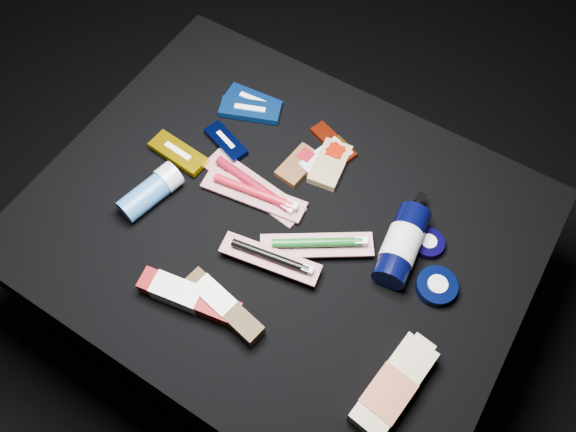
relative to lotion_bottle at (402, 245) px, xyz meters
The scene contains 21 objects.
ground 0.50m from the lotion_bottle, 164.35° to the right, with size 3.00×3.00×0.00m, color black.
cloth_table 0.34m from the lotion_bottle, 164.35° to the right, with size 0.98×0.78×0.40m, color black.
luna_bar_0 0.48m from the lotion_bottle, 160.36° to the left, with size 0.13×0.06×0.02m.
luna_bar_1 0.46m from the lotion_bottle, 163.24° to the left, with size 0.14×0.10×0.02m.
luna_bar_2 0.44m from the lotion_bottle, behind, with size 0.11×0.07×0.01m.
luna_bar_3 0.50m from the lotion_bottle, behind, with size 0.13×0.06×0.02m.
clif_bar_0 0.28m from the lotion_bottle, 165.68° to the left, with size 0.06×0.10×0.02m.
clif_bar_1 0.25m from the lotion_bottle, 153.89° to the left, with size 0.08×0.12×0.02m.
clif_bar_2 0.24m from the lotion_bottle, 153.68° to the left, with size 0.08×0.12×0.02m.
power_bar 0.28m from the lotion_bottle, 146.34° to the left, with size 0.12×0.07×0.01m.
lotion_bottle is the anchor object (origin of this frame).
cream_tin_upper 0.06m from the lotion_bottle, 46.75° to the left, with size 0.06×0.06×0.02m.
cream_tin_lower 0.10m from the lotion_bottle, 18.83° to the right, with size 0.08×0.08×0.02m.
bodywash_bottle 0.27m from the lotion_bottle, 66.48° to the right, with size 0.09×0.20×0.04m.
deodorant_stick 0.51m from the lotion_bottle, 161.90° to the right, with size 0.08×0.14×0.06m.
toothbrush_pack_0 0.32m from the lotion_bottle, behind, with size 0.24×0.08×0.03m.
toothbrush_pack_1 0.31m from the lotion_bottle, behind, with size 0.23×0.08×0.02m.
toothbrush_pack_2 0.16m from the lotion_bottle, 150.28° to the right, with size 0.21×0.16×0.02m.
toothbrush_pack_3 0.25m from the lotion_bottle, 142.11° to the right, with size 0.20×0.08×0.02m.
toothpaste_carton_red 0.42m from the lotion_bottle, 134.51° to the right, with size 0.20×0.08×0.04m.
toothpaste_carton_green 0.36m from the lotion_bottle, 129.56° to the right, with size 0.18×0.07×0.03m.
Camera 1 is at (0.30, -0.44, 1.39)m, focal length 35.00 mm.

